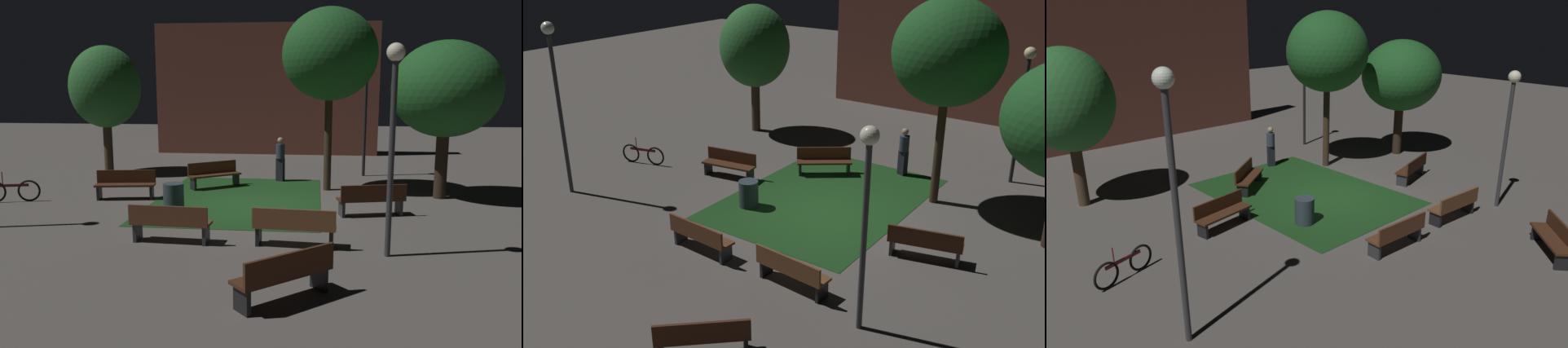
{
  "view_description": "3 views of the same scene",
  "coord_description": "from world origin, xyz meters",
  "views": [
    {
      "loc": [
        1.84,
        -14.4,
        3.5
      ],
      "look_at": [
        0.18,
        0.62,
        0.86
      ],
      "focal_mm": 35.39,
      "sensor_mm": 36.0,
      "label": 1
    },
    {
      "loc": [
        7.82,
        -12.96,
        7.43
      ],
      "look_at": [
        -1.11,
        -0.42,
        1.13
      ],
      "focal_mm": 40.54,
      "sensor_mm": 36.0,
      "label": 2
    },
    {
      "loc": [
        -10.73,
        -10.31,
        6.06
      ],
      "look_at": [
        -1.02,
        0.27,
        1.01
      ],
      "focal_mm": 32.88,
      "sensor_mm": 36.0,
      "label": 3
    }
  ],
  "objects": [
    {
      "name": "bench_lawn_edge",
      "position": [
        1.38,
        -3.64,
        0.48
      ],
      "size": [
        1.83,
        0.61,
        0.88
      ],
      "color": "brown",
      "rests_on": "ground"
    },
    {
      "name": "bench_front_left",
      "position": [
        -1.66,
        2.65,
        0.48
      ],
      "size": [
        1.73,
        1.45,
        0.88
      ],
      "color": "#422314",
      "rests_on": "ground"
    },
    {
      "name": "building_wall_backdrop",
      "position": [
        -0.77,
        11.68,
        3.24
      ],
      "size": [
        11.13,
        0.8,
        6.48
      ],
      "primitive_type": "cube",
      "color": "brown",
      "rests_on": "ground"
    },
    {
      "name": "bench_path_side",
      "position": [
        3.32,
        -0.73,
        0.48
      ],
      "size": [
        1.86,
        0.89,
        0.88
      ],
      "color": "#422314",
      "rests_on": "ground"
    },
    {
      "name": "bench_near_trees",
      "position": [
        -4.03,
        0.62,
        0.48
      ],
      "size": [
        1.85,
        0.76,
        0.88
      ],
      "color": "#422314",
      "rests_on": "ground"
    },
    {
      "name": "bicycle",
      "position": [
        -7.26,
        -0.21,
        0.34
      ],
      "size": [
        1.58,
        0.53,
        0.93
      ],
      "color": "black",
      "rests_on": "ground"
    },
    {
      "name": "bench_corner",
      "position": [
        1.37,
        -6.51,
        0.48
      ],
      "size": [
        1.66,
        1.56,
        0.88
      ],
      "color": "#422314",
      "rests_on": "ground"
    },
    {
      "name": "pedestrian",
      "position": [
        0.51,
        4.08,
        0.85
      ],
      "size": [
        0.33,
        0.32,
        1.61
      ],
      "color": "black",
      "rests_on": "ground"
    },
    {
      "name": "trash_bin",
      "position": [
        -2.11,
        -0.8,
        0.4
      ],
      "size": [
        0.58,
        0.58,
        0.8
      ],
      "primitive_type": "cylinder",
      "color": "#2D3842",
      "rests_on": "ground"
    },
    {
      "name": "bench_front_right",
      "position": [
        -1.39,
        -3.64,
        0.48
      ],
      "size": [
        1.82,
        0.57,
        0.88
      ],
      "color": "brown",
      "rests_on": "ground"
    },
    {
      "name": "lamp_post_plaza_west",
      "position": [
        3.32,
        -4.01,
        2.94
      ],
      "size": [
        0.36,
        0.36,
        4.3
      ],
      "color": "#333338",
      "rests_on": "ground"
    },
    {
      "name": "tree_left_canopy",
      "position": [
        5.66,
        1.78,
        3.34
      ],
      "size": [
        3.26,
        3.26,
        4.81
      ],
      "color": "#2D2116",
      "rests_on": "ground"
    },
    {
      "name": "ground_plane",
      "position": [
        0.0,
        0.0,
        0.0
      ],
      "size": [
        60.0,
        60.0,
        0.0
      ],
      "primitive_type": "plane",
      "color": "#56514C"
    },
    {
      "name": "tree_near_wall",
      "position": [
        2.19,
        2.66,
        4.43
      ],
      "size": [
        3.08,
        3.08,
        5.93
      ],
      "color": "#38281C",
      "rests_on": "ground"
    },
    {
      "name": "lamp_post_near_wall",
      "position": [
        3.63,
        5.54,
        2.96
      ],
      "size": [
        0.36,
        0.36,
        4.33
      ],
      "color": "black",
      "rests_on": "ground"
    },
    {
      "name": "grass_lawn",
      "position": [
        -0.54,
        0.97,
        0.01
      ],
      "size": [
        5.01,
        6.92,
        0.01
      ],
      "primitive_type": "cube",
      "color": "#194219",
      "rests_on": "ground"
    },
    {
      "name": "tree_back_left",
      "position": [
        -6.41,
        5.07,
        3.37
      ],
      "size": [
        2.73,
        2.73,
        4.98
      ],
      "color": "#423021",
      "rests_on": "ground"
    }
  ]
}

